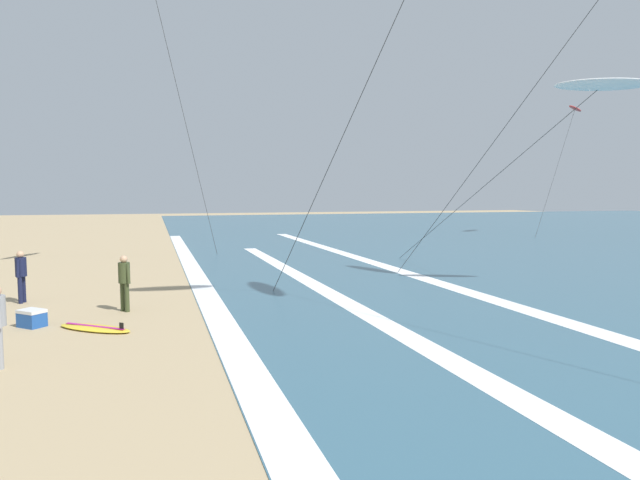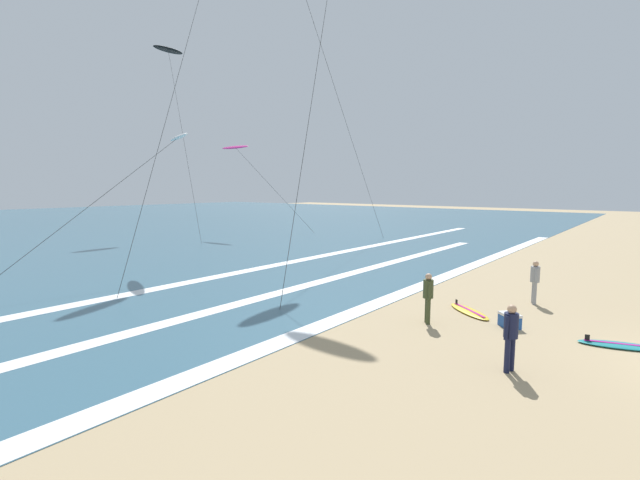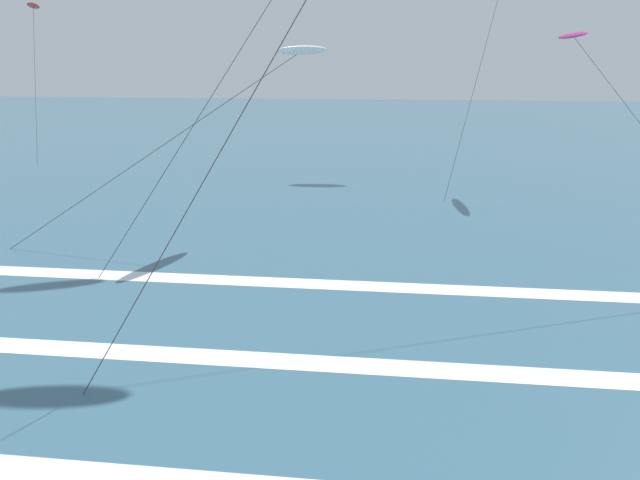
% 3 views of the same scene
% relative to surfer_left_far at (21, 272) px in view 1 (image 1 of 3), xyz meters
% --- Properties ---
extents(wave_foam_shoreline, '(56.04, 0.76, 0.01)m').
position_rel_surfer_left_far_xyz_m(wave_foam_shoreline, '(2.24, 5.50, -0.94)').
color(wave_foam_shoreline, white).
rests_on(wave_foam_shoreline, ocean_surface).
extents(wave_foam_mid_break, '(36.74, 0.70, 0.01)m').
position_rel_surfer_left_far_xyz_m(wave_foam_mid_break, '(4.12, 9.45, -0.94)').
color(wave_foam_mid_break, white).
rests_on(wave_foam_mid_break, ocean_surface).
extents(wave_foam_outer_break, '(59.43, 0.77, 0.01)m').
position_rel_surfer_left_far_xyz_m(wave_foam_outer_break, '(4.46, 14.00, -0.94)').
color(wave_foam_outer_break, white).
rests_on(wave_foam_outer_break, ocean_surface).
extents(surfer_left_far, '(0.51, 0.32, 1.60)m').
position_rel_surfer_left_far_xyz_m(surfer_left_far, '(0.00, 0.00, 0.00)').
color(surfer_left_far, '#141938').
rests_on(surfer_left_far, ground).
extents(surfer_foreground_main, '(0.46, 0.38, 1.60)m').
position_rel_surfer_left_far_xyz_m(surfer_foreground_main, '(2.21, 3.06, 0.00)').
color(surfer_foreground_main, '#384223').
rests_on(surfer_foreground_main, ground).
extents(surfboard_foreground_flat, '(1.77, 2.02, 0.25)m').
position_rel_surfer_left_far_xyz_m(surfboard_foreground_flat, '(4.20, 2.45, -0.91)').
color(surfboard_foreground_flat, yellow).
rests_on(surfboard_foreground_flat, ground).
extents(kite_white_high_left, '(11.68, 3.87, 7.16)m').
position_rel_surfer_left_far_xyz_m(kite_white_high_left, '(3.56, 18.25, 5.94)').
color(kite_white_high_left, white).
rests_on(kite_white_high_left, ground).
extents(kite_red_distant_high, '(2.71, 6.08, 10.34)m').
position_rel_surfer_left_far_xyz_m(kite_red_distant_high, '(-17.49, 36.27, 9.11)').
color(kite_red_distant_high, red).
rests_on(kite_red_distant_high, ground).
extents(cooler_box, '(0.75, 0.75, 0.44)m').
position_rel_surfer_left_far_xyz_m(cooler_box, '(3.40, 0.92, -0.74)').
color(cooler_box, '#1E4C9E').
rests_on(cooler_box, ground).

